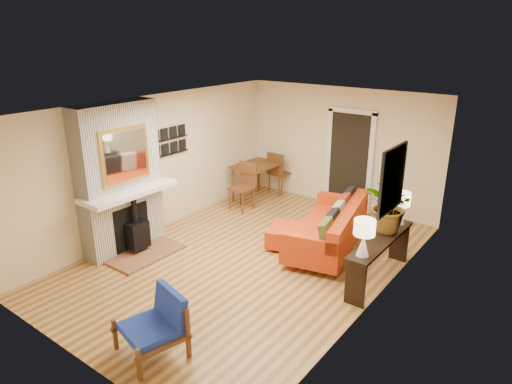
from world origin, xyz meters
TOP-DOWN VIEW (x-y plane):
  - room_shell at (0.60, 2.63)m, footprint 6.50×6.50m
  - fireplace at (-2.00, -1.00)m, footprint 1.09×1.68m
  - sofa at (0.95, 1.19)m, footprint 1.45×2.43m
  - ottoman at (0.33, 0.80)m, footprint 0.93×0.93m
  - blue_chair at (0.58, -2.55)m, footprint 0.89×0.88m
  - dining_table at (-1.57, 2.41)m, footprint 0.84×1.90m
  - console_table at (2.07, 0.62)m, footprint 0.34×1.85m
  - lamp_near at (2.07, -0.07)m, footprint 0.30×0.30m
  - lamp_far at (2.07, 1.32)m, footprint 0.30×0.30m
  - houseplant at (2.06, 0.92)m, footprint 0.93×0.86m

SIDE VIEW (x-z plane):
  - ottoman at x=0.33m, z-range 0.03..0.40m
  - sofa at x=0.95m, z-range -0.05..0.84m
  - blue_chair at x=0.58m, z-range 0.03..0.80m
  - console_table at x=2.07m, z-range 0.21..0.94m
  - dining_table at x=-1.57m, z-range 0.16..1.17m
  - lamp_near at x=2.07m, z-range 0.79..1.33m
  - lamp_far at x=2.07m, z-range 0.79..1.33m
  - houseplant at x=2.06m, z-range 0.72..1.58m
  - room_shell at x=0.60m, z-range -2.01..4.49m
  - fireplace at x=-2.00m, z-range -0.06..2.54m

